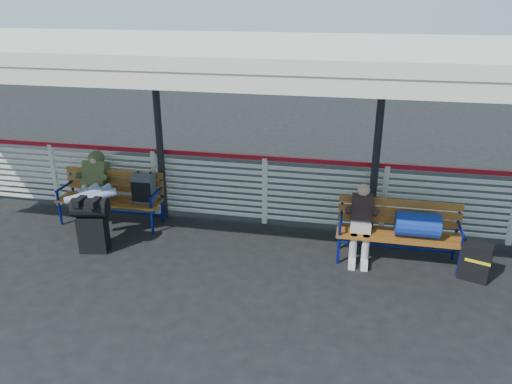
% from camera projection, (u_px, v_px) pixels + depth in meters
% --- Properties ---
extents(ground, '(60.00, 60.00, 0.00)m').
position_uv_depth(ground, '(239.00, 279.00, 7.07)').
color(ground, black).
rests_on(ground, ground).
extents(fence, '(12.08, 0.08, 1.24)m').
position_uv_depth(fence, '(265.00, 188.00, 8.55)').
color(fence, silver).
rests_on(fence, ground).
extents(canopy, '(12.60, 3.60, 3.16)m').
position_uv_depth(canopy, '(252.00, 51.00, 6.73)').
color(canopy, silver).
rests_on(canopy, ground).
extents(luggage_stack, '(0.58, 0.39, 0.89)m').
position_uv_depth(luggage_stack, '(92.00, 223.00, 7.67)').
color(luggage_stack, black).
rests_on(luggage_stack, ground).
extents(bench_left, '(1.80, 0.56, 0.97)m').
position_uv_depth(bench_left, '(123.00, 191.00, 8.55)').
color(bench_left, '#98561D').
rests_on(bench_left, ground).
extents(bench_right, '(1.80, 0.56, 0.92)m').
position_uv_depth(bench_right, '(409.00, 225.00, 7.30)').
color(bench_right, '#98561D').
rests_on(bench_right, ground).
extents(traveler_man, '(0.94, 1.64, 0.77)m').
position_uv_depth(traveler_man, '(92.00, 190.00, 8.27)').
color(traveler_man, '#8D9DBE').
rests_on(traveler_man, ground).
extents(companion_person, '(0.32, 0.66, 1.15)m').
position_uv_depth(companion_person, '(361.00, 222.00, 7.43)').
color(companion_person, '#AFA89F').
rests_on(companion_person, ground).
extents(suitcase_side, '(0.45, 0.36, 0.55)m').
position_uv_depth(suitcase_side, '(475.00, 261.00, 6.97)').
color(suitcase_side, black).
rests_on(suitcase_side, ground).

